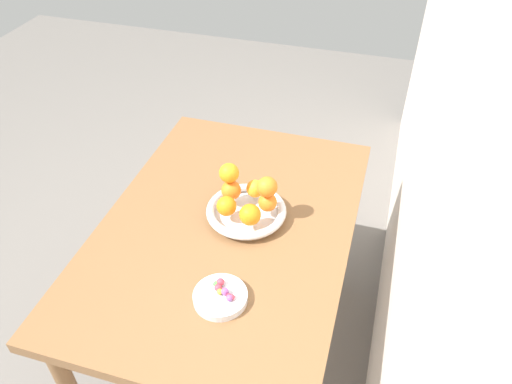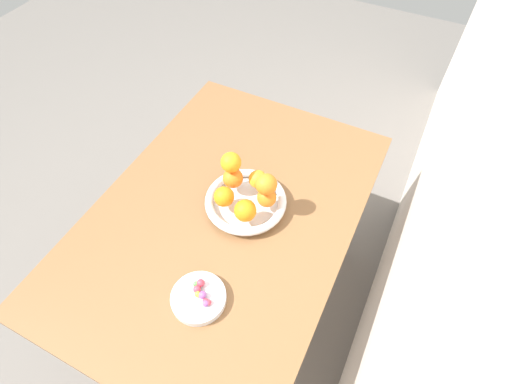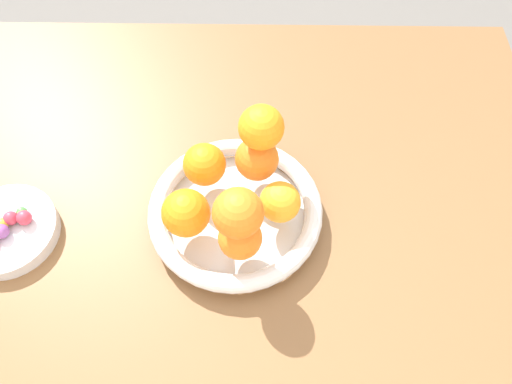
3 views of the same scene
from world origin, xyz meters
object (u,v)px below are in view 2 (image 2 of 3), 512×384
Objects in this scene: fruit_bowl at (246,202)px; orange_4 at (225,197)px; orange_3 at (233,178)px; orange_5 at (231,162)px; candy_ball_0 at (206,301)px; candy_ball_1 at (208,303)px; candy_ball_2 at (206,303)px; candy_ball_3 at (201,283)px; candy_ball_4 at (197,289)px; orange_0 at (245,211)px; orange_6 at (266,184)px; candy_ball_7 at (198,294)px; dining_table at (226,228)px; candy_dish at (199,298)px; candy_ball_6 at (203,295)px; orange_2 at (258,179)px; candy_ball_5 at (196,284)px; orange_1 at (267,198)px.

orange_4 is at bearing -45.23° from fruit_bowl.
orange_5 is at bearing -130.43° from orange_3.
candy_ball_0 is (0.37, 0.12, -0.10)m from orange_5.
candy_ball_2 reaches higher than candy_ball_1.
candy_ball_3 reaches higher than candy_ball_4.
orange_4 is 2.99× the size of candy_ball_4.
orange_6 is (-0.07, 0.03, 0.06)m from orange_0.
orange_3 is 3.74× the size of candy_ball_7.
fruit_bowl is at bearing 134.77° from orange_4.
candy_ball_1 is 0.05m from candy_ball_4.
dining_table is at bearing -165.31° from candy_ball_4.
candy_ball_3 is at bearing 14.23° from orange_4.
candy_ball_2 is 0.81× the size of candy_ball_3.
dining_table is 53.66× the size of candy_ball_4.
orange_4 reaches higher than candy_dish.
candy_ball_6 is at bearing -125.78° from candy_ball_0.
candy_ball_2 is at bearing 7.03° from orange_2.
candy_dish is 0.30m from orange_4.
candy_ball_6 is at bearing 2.25° from orange_0.
orange_4 is at bearing -160.78° from candy_ball_0.
orange_0 is 0.28m from candy_ball_2.
orange_2 is 2.63× the size of candy_ball_3.
orange_6 reaches higher than candy_ball_5.
orange_3 reaches higher than fruit_bowl.
candy_ball_3 is (0.23, -0.01, -0.04)m from orange_0.
dining_table is 71.39× the size of candy_ball_1.
orange_1 is at bearing 169.89° from candy_ball_5.
candy_ball_4 reaches higher than candy_ball_1.
candy_ball_3 reaches higher than dining_table.
orange_3 is at bearing -162.21° from candy_ball_2.
candy_ball_3 is (0.30, -0.04, -0.10)m from orange_6.
candy_ball_7 is at bearing -105.66° from candy_ball_0.
orange_1 reaches higher than fruit_bowl.
orange_0 is 0.08m from orange_1.
candy_ball_1 is (0.37, 0.13, -0.10)m from orange_5.
candy_ball_2 is at bearing -42.78° from candy_ball_1.
orange_5 is at bearing -135.47° from orange_0.
candy_ball_4 is at bearing 1.94° from candy_ball_3.
orange_4 is at bearing -165.77° from candy_ball_3.
orange_1 is at bearing 175.95° from candy_ball_6.
candy_ball_4 is 0.99× the size of candy_ball_6.
orange_3 is 0.38m from candy_ball_1.
orange_2 is at bearing -173.27° from candy_ball_0.
orange_6 is (0.05, 0.05, 0.06)m from orange_2.
orange_4 reaches higher than candy_ball_7.
orange_1 reaches higher than candy_ball_7.
orange_2 is 0.92× the size of orange_4.
orange_2 is 0.12m from orange_4.
candy_ball_7 is (0.27, 0.08, 0.12)m from dining_table.
orange_4 reaches higher than candy_ball_6.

